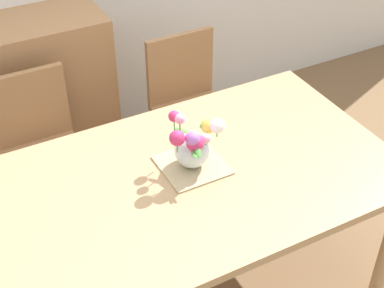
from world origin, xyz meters
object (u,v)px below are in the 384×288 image
at_px(dining_table, 190,190).
at_px(chair_left, 39,143).
at_px(flower_vase, 193,145).
at_px(chair_right, 189,100).

bearing_deg(dining_table, chair_left, 117.33).
relative_size(chair_left, flower_vase, 3.42).
bearing_deg(chair_right, flower_vase, 63.50).
distance_m(dining_table, flower_vase, 0.21).
height_order(dining_table, flower_vase, flower_vase).
bearing_deg(dining_table, chair_right, 62.67).
relative_size(dining_table, flower_vase, 6.89).
xyz_separation_m(dining_table, chair_left, (-0.45, 0.87, -0.17)).
bearing_deg(flower_vase, chair_right, 63.50).
height_order(chair_left, chair_right, same).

